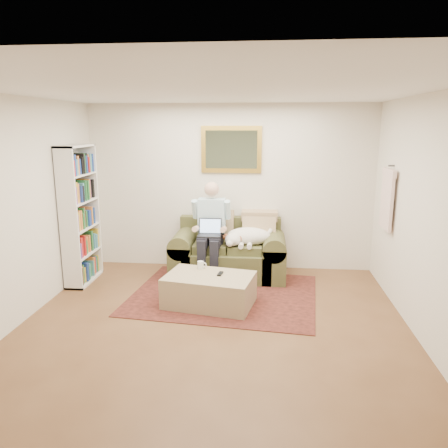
% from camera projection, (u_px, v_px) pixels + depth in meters
% --- Properties ---
extents(room_shell, '(4.51, 5.00, 2.61)m').
position_uv_depth(room_shell, '(213.00, 215.00, 4.83)').
color(room_shell, brown).
rests_on(room_shell, ground).
extents(rug, '(2.65, 2.21, 0.01)m').
position_uv_depth(rug, '(224.00, 294.00, 5.98)').
color(rug, black).
rests_on(rug, room_shell).
extents(sofa, '(1.72, 0.87, 1.03)m').
position_uv_depth(sofa, '(229.00, 257.00, 6.68)').
color(sofa, '#434625').
rests_on(sofa, room_shell).
extents(seated_man, '(0.57, 0.81, 1.45)m').
position_uv_depth(seated_man, '(210.00, 232.00, 6.45)').
color(seated_man, '#8CC9D8').
rests_on(seated_man, sofa).
extents(laptop, '(0.33, 0.26, 0.24)m').
position_uv_depth(laptop, '(210.00, 231.00, 6.38)').
color(laptop, black).
rests_on(laptop, seated_man).
extents(sleeping_dog, '(0.71, 0.45, 0.26)m').
position_uv_depth(sleeping_dog, '(249.00, 236.00, 6.48)').
color(sleeping_dog, white).
rests_on(sleeping_dog, sofa).
extents(ottoman, '(1.21, 0.89, 0.40)m').
position_uv_depth(ottoman, '(209.00, 290.00, 5.61)').
color(ottoman, tan).
rests_on(ottoman, room_shell).
extents(coffee_mug, '(0.08, 0.08, 0.10)m').
position_uv_depth(coffee_mug, '(201.00, 265.00, 5.82)').
color(coffee_mug, white).
rests_on(coffee_mug, ottoman).
extents(tv_remote, '(0.07, 0.16, 0.02)m').
position_uv_depth(tv_remote, '(220.00, 274.00, 5.59)').
color(tv_remote, black).
rests_on(tv_remote, ottoman).
extents(bookshelf, '(0.28, 0.80, 2.00)m').
position_uv_depth(bookshelf, '(80.00, 215.00, 6.30)').
color(bookshelf, white).
rests_on(bookshelf, room_shell).
extents(wall_mirror, '(0.94, 0.04, 0.72)m').
position_uv_depth(wall_mirror, '(231.00, 149.00, 6.75)').
color(wall_mirror, gold).
rests_on(wall_mirror, room_shell).
extents(hanging_shirt, '(0.06, 0.52, 0.90)m').
position_uv_depth(hanging_shirt, '(387.00, 196.00, 5.82)').
color(hanging_shirt, '#F8D7CD').
rests_on(hanging_shirt, room_shell).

